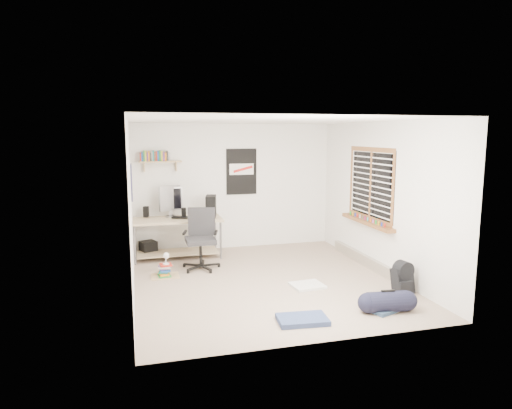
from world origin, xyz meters
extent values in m
cube|color=gray|center=(0.00, 0.00, -0.01)|extent=(4.00, 4.50, 0.01)
cube|color=white|center=(0.00, 0.00, 2.50)|extent=(4.00, 4.50, 0.01)
cube|color=silver|center=(0.00, 2.25, 1.25)|extent=(4.00, 0.01, 2.50)
cube|color=silver|center=(-2.00, 0.00, 1.25)|extent=(0.01, 4.50, 2.50)
cube|color=silver|center=(2.00, 0.00, 1.25)|extent=(0.01, 4.50, 2.50)
cube|color=#C2B886|center=(-1.21, 1.74, 0.36)|extent=(1.75, 0.96, 0.76)
cube|color=#ACACB1|center=(-1.27, 2.00, 0.98)|extent=(0.41, 0.12, 0.44)
cube|color=#B8B8BD|center=(-1.31, 1.96, 1.00)|extent=(0.44, 0.28, 0.48)
cube|color=black|center=(-0.57, 1.70, 0.96)|extent=(0.26, 0.41, 0.40)
cube|color=black|center=(-1.09, 1.71, 0.77)|extent=(0.44, 0.27, 0.02)
cube|color=black|center=(-1.75, 2.00, 0.85)|extent=(0.12, 0.12, 0.20)
cube|color=black|center=(-1.06, 1.87, 0.84)|extent=(0.08, 0.08, 0.16)
cube|color=#272629|center=(-0.89, 0.90, 0.49)|extent=(0.83, 0.83, 1.04)
cube|color=tan|center=(-1.45, 2.14, 1.78)|extent=(0.80, 0.22, 0.24)
cube|color=black|center=(0.15, 2.23, 1.55)|extent=(0.62, 0.03, 0.92)
cube|color=navy|center=(-1.99, 1.20, 1.50)|extent=(0.02, 0.42, 0.60)
cube|color=brown|center=(1.95, 0.30, 1.45)|extent=(0.10, 1.50, 1.26)
cube|color=#B7B2A8|center=(1.96, 0.30, 0.09)|extent=(0.08, 2.50, 0.18)
cube|color=black|center=(1.75, -1.11, 0.20)|extent=(0.32, 0.27, 0.38)
cylinder|color=black|center=(1.19, -1.65, 0.14)|extent=(0.30, 0.30, 0.54)
cube|color=silver|center=(0.54, -0.45, 0.02)|extent=(0.51, 0.44, 0.04)
cube|color=navy|center=(0.00, -1.67, 0.03)|extent=(0.65, 0.44, 0.07)
cube|color=navy|center=(1.15, -1.62, 0.03)|extent=(0.46, 0.40, 0.05)
cube|color=brown|center=(-1.51, 0.63, 0.15)|extent=(0.52, 0.47, 0.29)
cube|color=silver|center=(-1.49, 0.61, 0.38)|extent=(0.16, 0.20, 0.18)
cube|color=black|center=(-1.73, 1.97, 0.14)|extent=(0.35, 0.35, 0.30)
camera|label=1|loc=(-1.94, -6.68, 2.30)|focal=32.00mm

